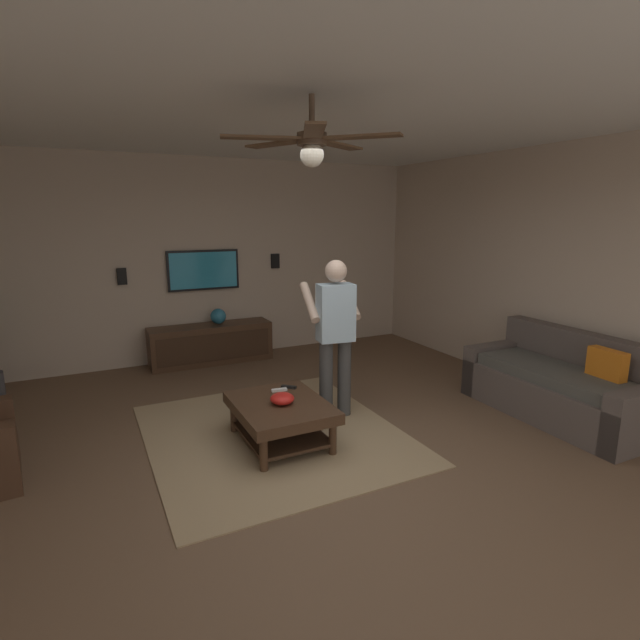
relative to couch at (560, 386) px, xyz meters
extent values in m
plane|color=brown|center=(0.15, 2.70, -0.32)|extent=(8.70, 8.70, 0.00)
cube|color=#BCA893|center=(3.83, 2.70, 1.11)|extent=(0.10, 6.62, 2.86)
cube|color=#C6B09B|center=(0.15, -0.56, 1.11)|extent=(7.45, 0.10, 2.86)
cube|color=white|center=(0.15, 2.70, 2.60)|extent=(7.45, 6.62, 0.10)
cube|color=#9E8460|center=(0.90, 2.86, -0.31)|extent=(2.56, 2.29, 0.01)
cube|color=#564C47|center=(0.01, 0.04, -0.11)|extent=(1.91, 0.86, 0.42)
cube|color=#564C47|center=(0.00, -0.30, 0.33)|extent=(1.90, 0.22, 0.45)
cube|color=#564C47|center=(0.87, 0.03, -0.03)|extent=(0.19, 0.84, 0.58)
cube|color=#564C47|center=(-0.85, 0.05, -0.03)|extent=(0.19, 0.84, 0.58)
cube|color=#4C4C46|center=(0.01, 0.12, 0.16)|extent=(1.51, 0.62, 0.12)
cube|color=orange|center=(-0.43, -0.05, 0.32)|extent=(0.37, 0.14, 0.36)
cube|color=#422B1C|center=(0.70, 2.86, 0.03)|extent=(1.00, 0.80, 0.10)
cylinder|color=#422B1C|center=(1.12, 2.54, -0.17)|extent=(0.07, 0.07, 0.30)
cylinder|color=#422B1C|center=(1.12, 3.18, -0.17)|extent=(0.07, 0.07, 0.30)
cylinder|color=#422B1C|center=(0.28, 2.54, -0.17)|extent=(0.07, 0.07, 0.30)
cylinder|color=#422B1C|center=(0.28, 3.18, -0.17)|extent=(0.07, 0.07, 0.30)
cube|color=#382417|center=(0.70, 2.86, -0.22)|extent=(0.88, 0.68, 0.03)
cube|color=#422B1C|center=(3.50, 2.80, -0.04)|extent=(0.44, 1.70, 0.55)
cube|color=#352216|center=(3.28, 2.80, -0.04)|extent=(0.01, 1.56, 0.39)
cube|color=black|center=(3.74, 2.80, 0.98)|extent=(0.05, 1.01, 0.57)
cube|color=teal|center=(3.71, 2.80, 0.98)|extent=(0.01, 0.95, 0.51)
cylinder|color=#3F3F3F|center=(1.01, 2.02, 0.09)|extent=(0.14, 0.14, 0.82)
cylinder|color=#3F3F3F|center=(1.04, 2.22, 0.09)|extent=(0.14, 0.14, 0.82)
cube|color=silver|center=(1.03, 2.12, 0.79)|extent=(0.27, 0.39, 0.58)
sphere|color=beige|center=(1.03, 2.12, 1.21)|extent=(0.22, 0.22, 0.22)
cylinder|color=beige|center=(1.17, 1.87, 0.88)|extent=(0.49, 0.16, 0.37)
cylinder|color=beige|center=(1.24, 2.31, 0.88)|extent=(0.49, 0.16, 0.37)
cube|color=white|center=(1.40, 2.06, 0.78)|extent=(0.05, 0.06, 0.16)
ellipsoid|color=red|center=(0.66, 2.86, 0.13)|extent=(0.22, 0.22, 0.10)
cube|color=white|center=(0.97, 2.76, 0.09)|extent=(0.06, 0.15, 0.02)
cube|color=black|center=(1.01, 2.65, 0.09)|extent=(0.14, 0.14, 0.02)
sphere|color=teal|center=(3.52, 2.68, 0.34)|extent=(0.22, 0.22, 0.22)
cube|color=black|center=(3.75, 1.70, 1.07)|extent=(0.06, 0.12, 0.22)
cube|color=black|center=(3.75, 3.89, 0.95)|extent=(0.06, 0.12, 0.22)
cylinder|color=#4C3828|center=(-0.12, 2.92, 2.39)|extent=(0.04, 0.04, 0.28)
cylinder|color=#4C3828|center=(-0.12, 2.92, 2.25)|extent=(0.20, 0.20, 0.08)
sphere|color=silver|center=(-0.12, 2.92, 2.15)|extent=(0.16, 0.16, 0.16)
cube|color=brown|center=(0.17, 3.05, 2.25)|extent=(0.56, 0.34, 0.02)
cube|color=brown|center=(-0.04, 3.23, 2.25)|extent=(0.26, 0.57, 0.02)
cube|color=brown|center=(-0.42, 3.05, 2.25)|extent=(0.56, 0.33, 0.02)
cube|color=brown|center=(-0.35, 2.70, 2.25)|extent=(0.48, 0.48, 0.02)
cube|color=brown|center=(0.04, 2.65, 2.25)|extent=(0.39, 0.54, 0.02)
camera|label=1|loc=(-3.21, 4.39, 1.75)|focal=27.35mm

